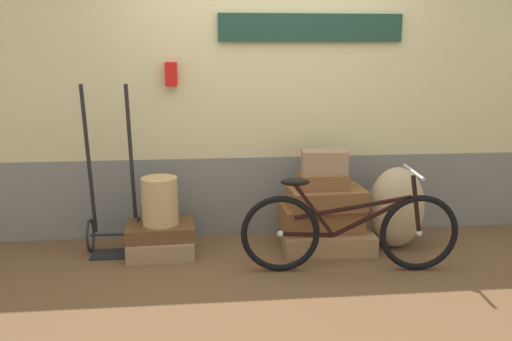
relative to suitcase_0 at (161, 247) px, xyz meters
The scene contains 13 objects.
ground 0.97m from the suitcase_0, 18.02° to the right, with size 10.24×5.20×0.06m, color brown.
station_building 1.57m from the suitcase_0, 30.52° to the left, with size 8.24×0.74×2.41m.
suitcase_0 is the anchor object (origin of this frame).
suitcase_1 0.14m from the suitcase_0, 95.76° to the left, with size 0.56×0.39×0.12m, color brown.
suitcase_2 1.41m from the suitcase_0, ahead, with size 0.76×0.47×0.16m, color #9E754C.
suitcase_3 1.37m from the suitcase_0, ahead, with size 0.67×0.41×0.21m, color brown.
suitcase_4 1.44m from the suitcase_0, ahead, with size 0.62×0.39×0.17m, color brown.
suitcase_5 1.45m from the suitcase_0, ahead, with size 0.39×0.24×0.13m, color brown.
suitcase_6 1.53m from the suitcase_0, ahead, with size 0.37×0.21×0.18m, color #937051.
wicker_basket 0.39m from the suitcase_0, 86.03° to the left, with size 0.29×0.29×0.39m, color tan.
luggage_trolley 0.49m from the suitcase_0, 161.46° to the left, with size 0.42×0.36×1.41m.
burlap_sack 2.02m from the suitcase_0, ahead, with size 0.48×0.41×0.70m, color tan.
bicycle 1.55m from the suitcase_0, 17.45° to the right, with size 1.67×0.46×0.80m.
Camera 1 is at (-0.56, -3.89, 1.68)m, focal length 37.16 mm.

